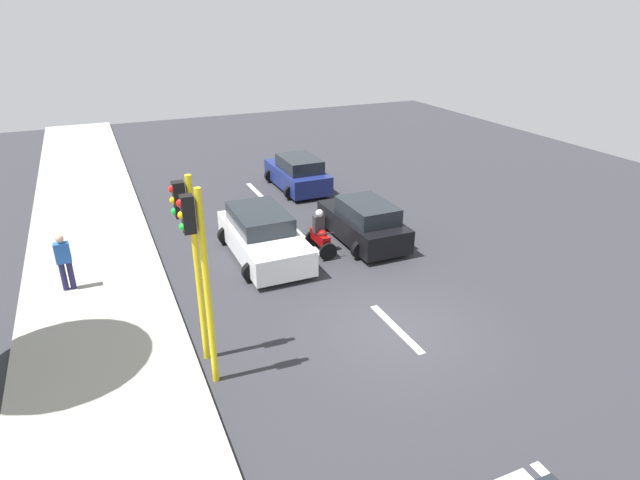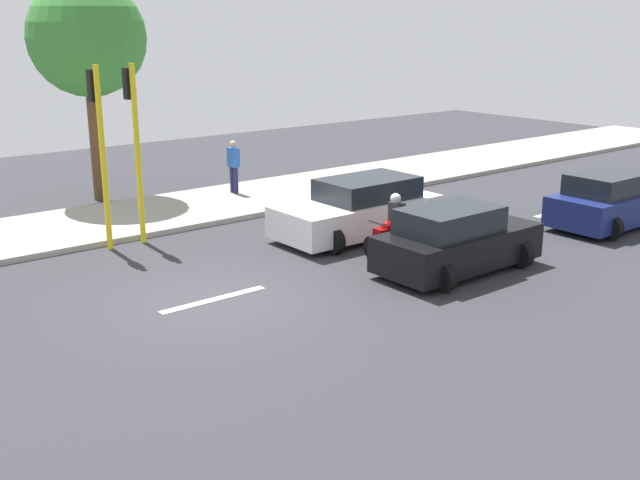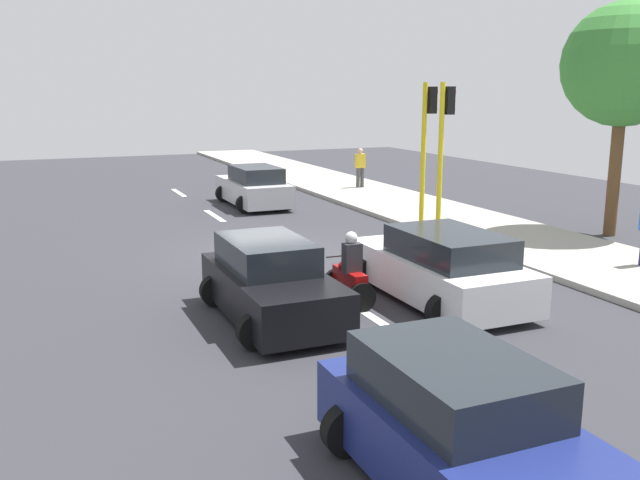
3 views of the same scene
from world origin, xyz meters
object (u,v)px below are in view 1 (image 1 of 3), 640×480
object	(u,v)px
traffic_light_corner	(200,263)
traffic_light_midblock	(191,246)
motorcycle	(320,235)
pedestrian_by_tree	(64,261)
car_black	(364,222)
car_dark_blue	(298,174)
car_white	(263,236)

from	to	relation	value
traffic_light_corner	traffic_light_midblock	xyz separation A→B (m)	(0.00, -0.91, 0.00)
motorcycle	pedestrian_by_tree	size ratio (longest dim) A/B	0.91
car_black	motorcycle	bearing A→B (deg)	8.48
motorcycle	traffic_light_corner	size ratio (longest dim) A/B	0.34
pedestrian_by_tree	traffic_light_midblock	size ratio (longest dim) A/B	0.38
car_black	pedestrian_by_tree	bearing A→B (deg)	-0.78
car_black	traffic_light_midblock	world-z (taller)	traffic_light_midblock
pedestrian_by_tree	car_black	bearing A→B (deg)	179.22
motorcycle	pedestrian_by_tree	xyz separation A→B (m)	(7.72, -0.39, 0.42)
car_dark_blue	motorcycle	bearing A→B (deg)	74.75
car_white	traffic_light_corner	bearing A→B (deg)	61.51
car_dark_blue	car_black	bearing A→B (deg)	89.74
traffic_light_corner	pedestrian_by_tree	bearing A→B (deg)	-62.91
car_white	traffic_light_midblock	bearing A→B (deg)	57.15
motorcycle	traffic_light_midblock	bearing A→B (deg)	40.77
traffic_light_corner	car_white	bearing A→B (deg)	-118.49
car_white	traffic_light_midblock	xyz separation A→B (m)	(3.08, 4.76, 2.22)
car_dark_blue	pedestrian_by_tree	world-z (taller)	pedestrian_by_tree
motorcycle	car_dark_blue	bearing A→B (deg)	-105.25
car_white	traffic_light_midblock	size ratio (longest dim) A/B	1.00
pedestrian_by_tree	traffic_light_corner	bearing A→B (deg)	117.09
car_white	traffic_light_corner	distance (m)	6.82
traffic_light_midblock	car_white	bearing A→B (deg)	-122.85
pedestrian_by_tree	car_dark_blue	bearing A→B (deg)	-146.93
car_white	motorcycle	xyz separation A→B (m)	(-1.82, 0.54, -0.07)
traffic_light_corner	car_dark_blue	bearing A→B (deg)	-119.73
car_black	traffic_light_corner	bearing A→B (deg)	38.97
car_white	car_dark_blue	xyz separation A→B (m)	(-3.62, -6.05, -0.00)
car_white	car_dark_blue	size ratio (longest dim) A/B	1.14
traffic_light_midblock	traffic_light_corner	bearing A→B (deg)	90.00
motorcycle	traffic_light_corner	distance (m)	7.45
motorcycle	traffic_light_corner	xyz separation A→B (m)	(4.90, 5.13, 2.29)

